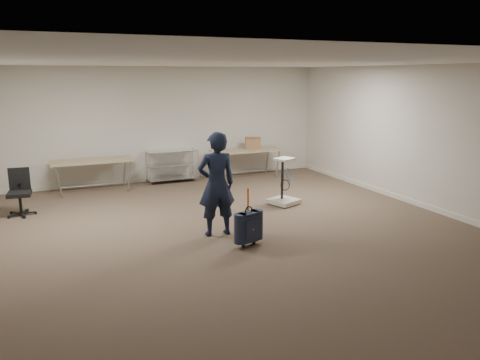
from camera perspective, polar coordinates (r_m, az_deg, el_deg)
name	(u,v)px	position (r m, az deg, el deg)	size (l,w,h in m)	color
ground	(239,233)	(7.90, -0.14, -6.53)	(9.00, 9.00, 0.00)	#4A3A2D
room_shell	(211,209)	(9.12, -3.56, -3.58)	(8.00, 9.00, 9.00)	beige
folding_table_left	(92,162)	(11.03, -17.54, 2.07)	(1.80, 0.75, 0.73)	tan
folding_table_right	(247,152)	(12.00, 0.81, 3.49)	(1.80, 0.75, 0.73)	tan
wire_shelf	(172,164)	(11.65, -8.28, 1.88)	(1.22, 0.47, 0.80)	silver
person	(216,184)	(7.62, -2.89, -0.53)	(0.63, 0.41, 1.72)	black
suitcase	(249,227)	(7.25, 1.05, -5.73)	(0.38, 0.28, 0.92)	#151A31
office_chair	(20,201)	(9.78, -25.20, -2.35)	(0.54, 0.54, 0.88)	black
equipment_cart	(284,192)	(9.62, 5.39, -1.49)	(0.68, 0.68, 0.96)	beige
cardboard_box	(253,143)	(12.11, 1.57, 4.52)	(0.39, 0.29, 0.29)	#9E6849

